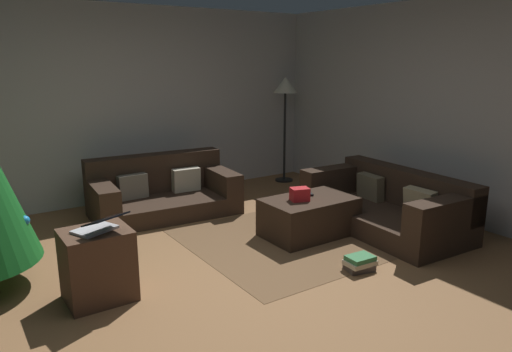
{
  "coord_description": "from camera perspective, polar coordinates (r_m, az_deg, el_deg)",
  "views": [
    {
      "loc": [
        -1.95,
        -3.21,
        1.9
      ],
      "look_at": [
        0.66,
        0.66,
        0.75
      ],
      "focal_mm": 33.45,
      "sensor_mm": 36.0,
      "label": 1
    }
  ],
  "objects": [
    {
      "name": "corner_partition",
      "position": [
        6.05,
        23.79,
        6.98
      ],
      "size": [
        0.12,
        6.4,
        2.6
      ],
      "primitive_type": "cube",
      "color": "#B5B0AB",
      "rests_on": "ground_plane"
    },
    {
      "name": "corner_lamp",
      "position": [
        7.43,
        3.52,
        9.89
      ],
      "size": [
        0.36,
        0.36,
        1.64
      ],
      "color": "black",
      "rests_on": "ground_plane"
    },
    {
      "name": "laptop",
      "position": [
        3.92,
        -18.28,
        -5.65
      ],
      "size": [
        0.42,
        0.45,
        0.17
      ],
      "color": "silver",
      "rests_on": "side_table"
    },
    {
      "name": "tv_remote",
      "position": [
        5.39,
        6.4,
        -2.08
      ],
      "size": [
        0.11,
        0.17,
        0.02
      ],
      "primitive_type": "cube",
      "rotation": [
        0.0,
        0.0,
        -0.4
      ],
      "color": "black",
      "rests_on": "ottoman"
    },
    {
      "name": "side_table",
      "position": [
        4.08,
        -18.4,
        -10.07
      ],
      "size": [
        0.52,
        0.44,
        0.59
      ],
      "primitive_type": "cube",
      "color": "#4C3323",
      "rests_on": "ground_plane"
    },
    {
      "name": "book_stack",
      "position": [
        4.56,
        12.3,
        -10.14
      ],
      "size": [
        0.29,
        0.24,
        0.14
      ],
      "color": "#4C423D",
      "rests_on": "ground_plane"
    },
    {
      "name": "gift_box",
      "position": [
        5.13,
        5.25,
        -2.18
      ],
      "size": [
        0.22,
        0.19,
        0.14
      ],
      "primitive_type": "cube",
      "rotation": [
        0.0,
        0.0,
        -0.31
      ],
      "color": "red",
      "rests_on": "ottoman"
    },
    {
      "name": "couch_left",
      "position": [
        6.13,
        -11.21,
        -1.89
      ],
      "size": [
        1.82,
        1.07,
        0.71
      ],
      "rotation": [
        0.0,
        0.0,
        3.06
      ],
      "color": "#332319",
      "rests_on": "ground_plane"
    },
    {
      "name": "rear_partition",
      "position": [
        6.67,
        -17.07,
        8.08
      ],
      "size": [
        6.4,
        0.12,
        2.6
      ],
      "primitive_type": "cube",
      "color": "#BCB7B2",
      "rests_on": "ground_plane"
    },
    {
      "name": "ground_plane",
      "position": [
        4.21,
        -2.55,
        -13.01
      ],
      "size": [
        6.4,
        6.4,
        0.0
      ],
      "primitive_type": "plane",
      "color": "brown"
    },
    {
      "name": "ottoman",
      "position": [
        5.3,
        6.36,
        -4.85
      ],
      "size": [
        1.0,
        0.62,
        0.42
      ],
      "primitive_type": "cube",
      "color": "#332319",
      "rests_on": "ground_plane"
    },
    {
      "name": "area_rug",
      "position": [
        5.37,
        6.3,
        -6.94
      ],
      "size": [
        2.6,
        2.0,
        0.01
      ],
      "primitive_type": "cube",
      "color": "brown",
      "rests_on": "ground_plane"
    },
    {
      "name": "couch_right",
      "position": [
        5.69,
        15.57,
        -3.46
      ],
      "size": [
        1.07,
        1.95,
        0.65
      ],
      "rotation": [
        0.0,
        0.0,
        1.52
      ],
      "color": "#332319",
      "rests_on": "ground_plane"
    }
  ]
}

